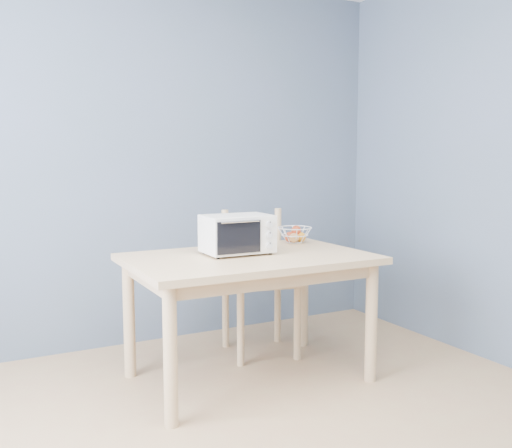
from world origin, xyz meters
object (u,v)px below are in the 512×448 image
toaster_oven (235,234)px  fruit_basket (295,235)px  dining_chair (258,283)px  dining_table (249,272)px

toaster_oven → fruit_basket: 0.60m
toaster_oven → dining_chair: (0.34, 0.35, -0.40)m
dining_table → toaster_oven: 0.24m
toaster_oven → dining_table: bearing=-50.7°
dining_table → toaster_oven: toaster_oven is taller
fruit_basket → dining_chair: (-0.21, 0.12, -0.33)m
dining_table → dining_chair: 0.53m
dining_table → fruit_basket: 0.60m
dining_table → fruit_basket: size_ratio=4.70×
dining_table → toaster_oven: (-0.06, 0.07, 0.22)m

